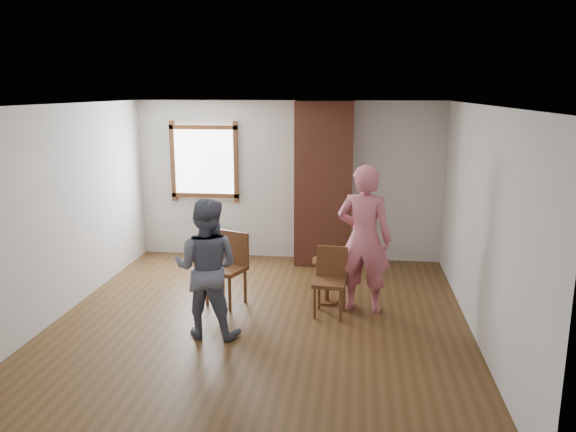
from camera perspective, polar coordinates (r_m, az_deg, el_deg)
The scene contains 12 objects.
ground at distance 6.97m, azimuth -2.79°, elevation -10.67°, with size 5.50×5.50×0.00m, color brown.
room_shell at distance 7.07m, azimuth -2.56°, elevation 4.93°, with size 5.04×5.52×2.62m.
brick_chimney at distance 8.94m, azimuth 3.66°, elevation 3.26°, with size 0.90×0.50×2.60m, color brown.
stoneware_crock at distance 9.34m, azimuth -7.31°, elevation -3.08°, with size 0.37×0.37×0.48m, color tan.
dark_pot at distance 8.78m, azimuth -8.77°, elevation -5.23°, with size 0.16×0.16×0.16m, color black.
dining_chair_left at distance 7.42m, azimuth -6.00°, elevation -4.86°, with size 0.57×0.57×0.95m.
dining_chair_right at distance 7.07m, azimuth 4.35°, elevation -6.21°, with size 0.43×0.43×0.85m.
side_table at distance 7.43m, azimuth 4.00°, elevation -5.85°, with size 0.40×0.40×0.60m.
cake_plate at distance 7.37m, azimuth 4.03°, elevation -4.36°, with size 0.18×0.18×0.01m, color white.
cake_slice at distance 7.36m, azimuth 4.11°, elevation -4.11°, with size 0.08×0.07×0.06m, color white.
man at distance 6.42m, azimuth -8.28°, elevation -5.24°, with size 0.78×0.61×1.60m, color #141D38.
person_pink at distance 7.08m, azimuth 7.73°, elevation -2.33°, with size 0.69×0.45×1.88m, color #CA6575.
Camera 1 is at (1.12, -6.30, 2.76)m, focal length 35.00 mm.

